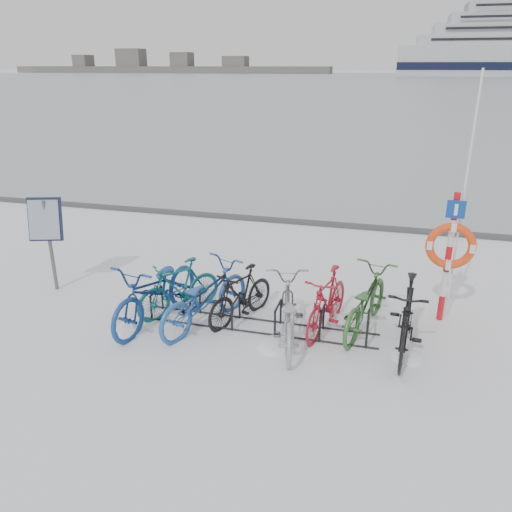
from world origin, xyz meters
name	(u,v)px	position (x,y,z in m)	size (l,w,h in m)	color
ground	(257,327)	(0.00, 0.00, 0.00)	(900.00, 900.00, 0.00)	white
ice_sheet	(390,80)	(0.00, 155.00, 0.01)	(400.00, 298.00, 0.02)	#98A4AC
quay_edge	(312,223)	(0.00, 5.90, 0.05)	(400.00, 0.25, 0.10)	#3F3F42
bike_rack	(257,317)	(0.00, 0.00, 0.18)	(4.00, 0.48, 0.46)	black
info_board	(46,225)	(-4.15, 0.43, 1.32)	(0.65, 0.40, 1.83)	#595B5E
lifebuoy_station	(451,246)	(2.97, 1.00, 1.36)	(0.78, 0.22, 4.05)	red
shoreline	(162,68)	(-122.02, 260.00, 2.79)	(180.00, 12.00, 9.50)	#484848
bike_0	(157,289)	(-1.67, -0.20, 0.59)	(0.78, 2.25, 1.18)	navy
bike_1	(179,286)	(-1.45, 0.19, 0.50)	(0.47, 1.65, 0.99)	#115864
bike_2	(205,295)	(-0.85, -0.13, 0.55)	(0.73, 2.08, 1.09)	#2956A3
bike_3	(241,293)	(-0.33, 0.21, 0.48)	(0.45, 1.60, 0.96)	black
bike_4	(287,311)	(0.57, -0.30, 0.52)	(0.70, 2.00, 1.05)	#93969A
bike_5	(327,300)	(1.12, 0.25, 0.52)	(0.49, 1.74, 1.05)	#AD192B
bike_6	(365,299)	(1.72, 0.43, 0.52)	(0.69, 1.98, 1.04)	#356A31
bike_7	(407,315)	(2.36, -0.09, 0.58)	(0.55, 1.94, 1.16)	black
snow_drifts	(260,335)	(0.12, -0.24, 0.00)	(5.30, 1.93, 0.22)	white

